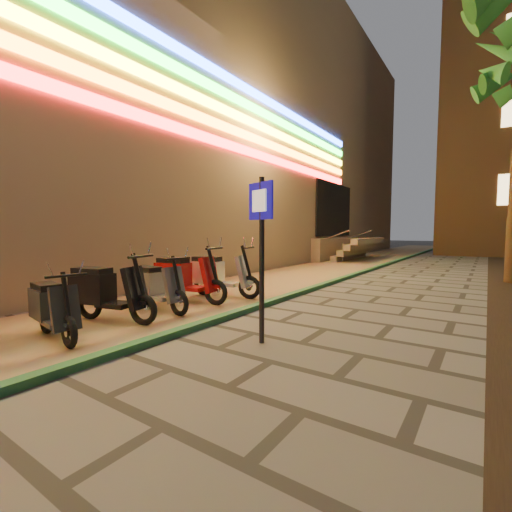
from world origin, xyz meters
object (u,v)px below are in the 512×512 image
Objects in this scene: scooter_8 at (183,277)px; pedestrian_sign at (261,237)px; scooter_9 at (217,274)px; scooter_7 at (155,286)px; scooter_6 at (104,291)px; scooter_5 at (51,308)px.

pedestrian_sign is at bearing -33.19° from scooter_8.
scooter_8 is 0.92m from scooter_9.
scooter_7 is 1.80m from scooter_9.
scooter_6 is 1.94m from scooter_8.
scooter_9 is at bearing 72.72° from scooter_6.
scooter_7 is 0.90× the size of scooter_9.
scooter_8 is (-2.99, 1.37, -0.95)m from pedestrian_sign.
scooter_7 is at bearing -170.25° from pedestrian_sign.
scooter_8 is (-0.07, 1.94, 0.02)m from scooter_6.
scooter_5 is 2.94m from scooter_8.
pedestrian_sign is at bearing 38.54° from scooter_5.
scooter_6 is 1.04m from scooter_7.
scooter_9 reaches higher than scooter_6.
scooter_6 is at bearing 111.68° from scooter_5.
scooter_9 is (-0.07, 3.82, 0.09)m from scooter_5.
scooter_7 is (-0.16, 2.02, 0.04)m from scooter_5.
scooter_5 is (-2.70, -1.55, -1.06)m from pedestrian_sign.
scooter_6 is (-0.23, 0.99, 0.08)m from scooter_5.
scooter_9 is (0.09, 1.80, 0.06)m from scooter_7.
scooter_6 is 0.97× the size of scooter_9.
pedestrian_sign is 1.45× the size of scooter_7.
scooter_7 is at bearing 103.10° from scooter_5.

